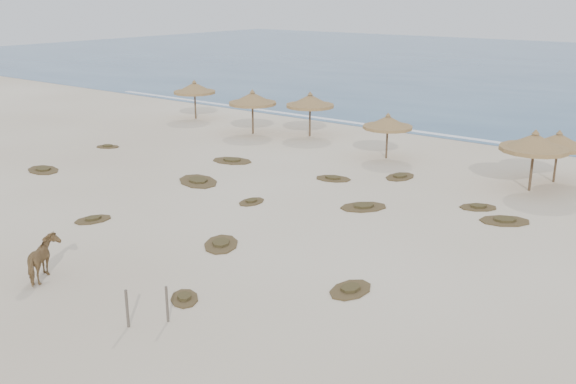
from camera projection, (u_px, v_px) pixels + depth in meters
name	position (u px, v px, depth m)	size (l,w,h in m)	color
ground	(178.00, 245.00, 25.90)	(160.00, 160.00, 0.00)	beige
foam_line	(446.00, 136.00, 45.66)	(70.00, 0.60, 0.01)	silver
palapa_0	(194.00, 89.00, 51.10)	(3.85, 3.85, 3.13)	brown
palapa_1	(252.00, 99.00, 45.67)	(3.78, 3.78, 3.20)	brown
palapa_2	(310.00, 102.00, 44.82)	(3.93, 3.93, 3.17)	brown
palapa_3	(388.00, 123.00, 38.86)	(3.20, 3.20, 2.83)	brown
palapa_4	(535.00, 143.00, 32.29)	(4.14, 4.14, 3.22)	brown
palapa_5	(558.00, 142.00, 33.88)	(4.01, 4.01, 2.86)	brown
horse	(44.00, 259.00, 22.61)	(0.82, 1.80, 1.52)	olive
fence_post_near	(127.00, 309.00, 19.40)	(0.09, 0.09, 1.24)	brown
fence_post_far	(167.00, 304.00, 19.73)	(0.09, 0.09, 1.19)	brown
scrub_0	(43.00, 170.00, 36.72)	(2.61, 1.95, 0.16)	brown
scrub_1	(198.00, 181.00, 34.52)	(3.43, 2.90, 0.16)	brown
scrub_2	(252.00, 201.00, 31.15)	(0.99, 1.52, 0.16)	brown
scrub_3	(363.00, 207.00, 30.40)	(2.59, 2.72, 0.16)	brown
scrub_4	(351.00, 289.00, 21.94)	(1.28, 1.90, 0.16)	brown
scrub_5	(505.00, 221.00, 28.54)	(2.68, 2.50, 0.16)	brown
scrub_6	(232.00, 160.00, 38.72)	(2.84, 2.18, 0.16)	brown
scrub_7	(400.00, 176.00, 35.37)	(1.50, 2.14, 0.16)	brown
scrub_8	(108.00, 146.00, 42.26)	(1.84, 1.62, 0.16)	brown
scrub_9	(221.00, 244.00, 25.90)	(2.35, 2.51, 0.16)	brown
scrub_10	(478.00, 207.00, 30.35)	(2.11, 2.02, 0.16)	brown
scrub_11	(93.00, 219.00, 28.70)	(1.52, 1.91, 0.16)	brown
scrub_12	(184.00, 298.00, 21.31)	(1.67, 1.62, 0.16)	brown
scrub_13	(333.00, 178.00, 35.02)	(2.27, 1.82, 0.16)	brown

